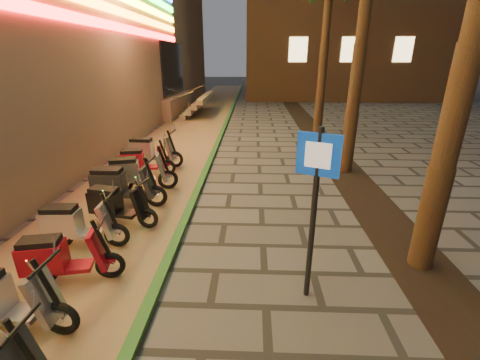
{
  "coord_description": "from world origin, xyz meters",
  "views": [
    {
      "loc": [
        0.6,
        -2.93,
        3.46
      ],
      "look_at": [
        0.36,
        2.95,
        1.2
      ],
      "focal_mm": 24.0,
      "sensor_mm": 36.0,
      "label": 1
    }
  ],
  "objects_px": {
    "scooter_6": "(60,258)",
    "scooter_10": "(135,173)",
    "scooter_8": "(115,204)",
    "scooter_11": "(141,161)",
    "pedestrian_sign": "(315,194)",
    "scooter_7": "(75,224)",
    "scooter_12": "(150,151)",
    "scooter_9": "(120,185)"
  },
  "relations": [
    {
      "from": "scooter_8",
      "to": "scooter_10",
      "type": "xyz_separation_m",
      "value": [
        -0.21,
        1.85,
        0.07
      ]
    },
    {
      "from": "pedestrian_sign",
      "to": "scooter_6",
      "type": "bearing_deg",
      "value": -158.41
    },
    {
      "from": "scooter_6",
      "to": "scooter_7",
      "type": "bearing_deg",
      "value": 94.4
    },
    {
      "from": "scooter_8",
      "to": "scooter_9",
      "type": "relative_size",
      "value": 0.87
    },
    {
      "from": "pedestrian_sign",
      "to": "scooter_7",
      "type": "bearing_deg",
      "value": -172.11
    },
    {
      "from": "scooter_7",
      "to": "scooter_10",
      "type": "bearing_deg",
      "value": 82.91
    },
    {
      "from": "scooter_7",
      "to": "scooter_8",
      "type": "xyz_separation_m",
      "value": [
        0.4,
        0.92,
        -0.01
      ]
    },
    {
      "from": "scooter_6",
      "to": "scooter_7",
      "type": "xyz_separation_m",
      "value": [
        -0.3,
        1.05,
        0.01
      ]
    },
    {
      "from": "scooter_6",
      "to": "pedestrian_sign",
      "type": "bearing_deg",
      "value": -13.78
    },
    {
      "from": "scooter_7",
      "to": "scooter_9",
      "type": "xyz_separation_m",
      "value": [
        0.15,
        1.84,
        0.06
      ]
    },
    {
      "from": "pedestrian_sign",
      "to": "scooter_12",
      "type": "relative_size",
      "value": 1.48
    },
    {
      "from": "pedestrian_sign",
      "to": "scooter_8",
      "type": "relative_size",
      "value": 1.68
    },
    {
      "from": "scooter_6",
      "to": "scooter_8",
      "type": "xyz_separation_m",
      "value": [
        0.09,
        1.97,
        0.0
      ]
    },
    {
      "from": "scooter_9",
      "to": "scooter_11",
      "type": "bearing_deg",
      "value": 94.75
    },
    {
      "from": "scooter_10",
      "to": "scooter_12",
      "type": "distance_m",
      "value": 2.18
    },
    {
      "from": "pedestrian_sign",
      "to": "scooter_6",
      "type": "height_order",
      "value": "pedestrian_sign"
    },
    {
      "from": "scooter_10",
      "to": "scooter_12",
      "type": "xyz_separation_m",
      "value": [
        -0.26,
        2.17,
        -0.0
      ]
    },
    {
      "from": "scooter_10",
      "to": "scooter_11",
      "type": "bearing_deg",
      "value": 86.33
    },
    {
      "from": "scooter_10",
      "to": "scooter_11",
      "type": "xyz_separation_m",
      "value": [
        -0.22,
        1.14,
        -0.05
      ]
    },
    {
      "from": "pedestrian_sign",
      "to": "scooter_10",
      "type": "height_order",
      "value": "pedestrian_sign"
    },
    {
      "from": "scooter_6",
      "to": "scooter_11",
      "type": "relative_size",
      "value": 0.96
    },
    {
      "from": "scooter_9",
      "to": "scooter_8",
      "type": "bearing_deg",
      "value": -75.05
    },
    {
      "from": "scooter_8",
      "to": "scooter_11",
      "type": "distance_m",
      "value": 3.02
    },
    {
      "from": "scooter_9",
      "to": "scooter_10",
      "type": "xyz_separation_m",
      "value": [
        0.04,
        0.92,
        -0.0
      ]
    },
    {
      "from": "scooter_11",
      "to": "scooter_12",
      "type": "relative_size",
      "value": 0.91
    },
    {
      "from": "scooter_9",
      "to": "scooter_11",
      "type": "relative_size",
      "value": 1.11
    },
    {
      "from": "scooter_8",
      "to": "scooter_12",
      "type": "xyz_separation_m",
      "value": [
        -0.47,
        4.01,
        0.07
      ]
    },
    {
      "from": "scooter_7",
      "to": "scooter_6",
      "type": "bearing_deg",
      "value": -76.91
    },
    {
      "from": "scooter_7",
      "to": "scooter_9",
      "type": "relative_size",
      "value": 0.89
    },
    {
      "from": "scooter_6",
      "to": "scooter_7",
      "type": "distance_m",
      "value": 1.09
    },
    {
      "from": "scooter_10",
      "to": "pedestrian_sign",
      "type": "bearing_deg",
      "value": -59.25
    },
    {
      "from": "scooter_6",
      "to": "scooter_7",
      "type": "relative_size",
      "value": 0.97
    },
    {
      "from": "pedestrian_sign",
      "to": "scooter_7",
      "type": "xyz_separation_m",
      "value": [
        -4.22,
        1.18,
        -1.22
      ]
    },
    {
      "from": "scooter_6",
      "to": "scooter_11",
      "type": "xyz_separation_m",
      "value": [
        -0.34,
        4.96,
        0.02
      ]
    },
    {
      "from": "scooter_7",
      "to": "scooter_10",
      "type": "xyz_separation_m",
      "value": [
        0.19,
        2.77,
        0.06
      ]
    },
    {
      "from": "scooter_8",
      "to": "scooter_10",
      "type": "height_order",
      "value": "scooter_10"
    },
    {
      "from": "scooter_9",
      "to": "scooter_11",
      "type": "xyz_separation_m",
      "value": [
        -0.18,
        2.07,
        -0.06
      ]
    },
    {
      "from": "scooter_9",
      "to": "scooter_12",
      "type": "distance_m",
      "value": 3.1
    },
    {
      "from": "scooter_6",
      "to": "scooter_8",
      "type": "relative_size",
      "value": 1.0
    },
    {
      "from": "scooter_8",
      "to": "scooter_10",
      "type": "relative_size",
      "value": 0.88
    },
    {
      "from": "scooter_6",
      "to": "scooter_10",
      "type": "distance_m",
      "value": 3.82
    },
    {
      "from": "pedestrian_sign",
      "to": "scooter_12",
      "type": "distance_m",
      "value": 7.56
    }
  ]
}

